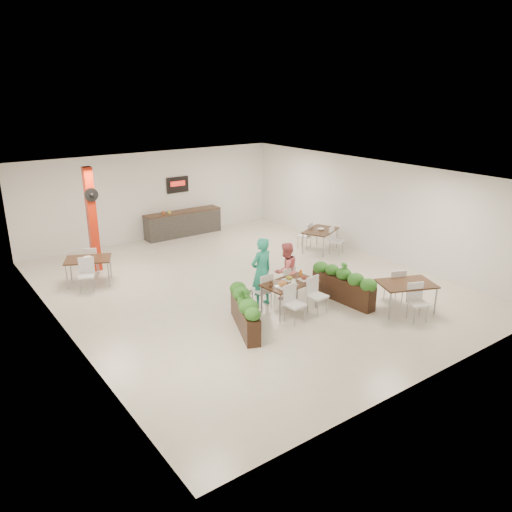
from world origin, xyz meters
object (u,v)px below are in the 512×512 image
(main_table, at_px, (289,287))
(planter_right, at_px, (343,283))
(diner_man, at_px, (261,272))
(side_table_b, at_px, (320,233))
(diner_woman, at_px, (286,271))
(side_table_a, at_px, (88,262))
(side_table_c, at_px, (406,287))
(red_column, at_px, (92,219))
(planter_left, at_px, (245,309))
(service_counter, at_px, (183,223))

(main_table, xyz_separation_m, planter_right, (1.50, -0.40, -0.13))
(main_table, bearing_deg, diner_man, 120.79)
(main_table, distance_m, planter_right, 1.56)
(diner_man, xyz_separation_m, side_table_b, (4.34, 2.46, -0.27))
(diner_woman, relative_size, side_table_a, 0.94)
(main_table, relative_size, diner_woman, 1.11)
(planter_right, bearing_deg, side_table_c, -57.44)
(red_column, bearing_deg, side_table_b, -20.84)
(planter_left, relative_size, side_table_a, 1.13)
(diner_woman, xyz_separation_m, side_table_a, (-3.92, 4.14, -0.14))
(side_table_a, distance_m, side_table_c, 8.79)
(planter_right, bearing_deg, side_table_a, 133.99)
(main_table, relative_size, diner_man, 0.94)
(side_table_b, relative_size, side_table_c, 1.00)
(red_column, xyz_separation_m, side_table_a, (-0.54, -0.96, -1.01))
(diner_man, bearing_deg, side_table_c, 133.68)
(main_table, height_order, diner_woman, diner_woman)
(main_table, relative_size, planter_right, 0.84)
(planter_left, xyz_separation_m, side_table_b, (5.47, 3.35, 0.12))
(diner_man, bearing_deg, red_column, -68.31)
(main_table, height_order, planter_left, planter_left)
(diner_woman, bearing_deg, red_column, -61.61)
(service_counter, xyz_separation_m, side_table_c, (1.34, -9.36, 0.15))
(side_table_c, bearing_deg, service_counter, 120.84)
(service_counter, height_order, side_table_b, service_counter)
(diner_woman, xyz_separation_m, side_table_c, (1.95, -2.40, -0.14))
(planter_right, relative_size, side_table_c, 1.23)
(diner_man, distance_m, side_table_a, 5.19)
(side_table_a, xyz_separation_m, side_table_b, (7.46, -1.68, 0.00))
(main_table, distance_m, planter_left, 1.54)
(service_counter, distance_m, side_table_a, 5.35)
(main_table, height_order, side_table_b, same)
(planter_left, bearing_deg, service_counter, 72.04)
(side_table_a, distance_m, side_table_b, 7.65)
(diner_woman, xyz_separation_m, planter_right, (1.09, -1.06, -0.27))
(planter_right, distance_m, side_table_c, 1.60)
(main_table, distance_m, diner_man, 0.81)
(planter_right, xyz_separation_m, side_table_b, (2.44, 3.52, 0.13))
(main_table, relative_size, side_table_c, 1.04)
(planter_right, distance_m, side_table_a, 7.23)
(planter_right, xyz_separation_m, side_table_a, (-5.02, 5.20, 0.13))
(side_table_b, bearing_deg, diner_man, -174.23)
(red_column, xyz_separation_m, diner_woman, (3.38, -5.10, -0.87))
(diner_woman, relative_size, planter_right, 0.76)
(service_counter, distance_m, main_table, 7.69)
(side_table_c, bearing_deg, planter_right, 145.27)
(diner_woman, height_order, side_table_a, diner_woman)
(main_table, relative_size, planter_left, 0.92)
(diner_man, height_order, side_table_c, diner_man)
(side_table_a, bearing_deg, side_table_c, -23.86)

